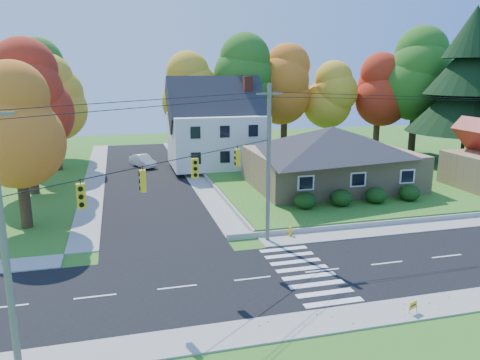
# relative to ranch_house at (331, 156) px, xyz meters

# --- Properties ---
(ground) EXTENTS (120.00, 120.00, 0.00)m
(ground) POSITION_rel_ranch_house_xyz_m (-8.00, -16.00, -3.27)
(ground) COLOR #3D7923
(road_main) EXTENTS (90.00, 8.00, 0.02)m
(road_main) POSITION_rel_ranch_house_xyz_m (-8.00, -16.00, -3.26)
(road_main) COLOR black
(road_main) RESTS_ON ground
(road_cross) EXTENTS (8.00, 44.00, 0.02)m
(road_cross) POSITION_rel_ranch_house_xyz_m (-16.00, 10.00, -3.25)
(road_cross) COLOR black
(road_cross) RESTS_ON ground
(sidewalk_north) EXTENTS (90.00, 2.00, 0.08)m
(sidewalk_north) POSITION_rel_ranch_house_xyz_m (-8.00, -11.00, -3.23)
(sidewalk_north) COLOR #9C9A90
(sidewalk_north) RESTS_ON ground
(sidewalk_south) EXTENTS (90.00, 2.00, 0.08)m
(sidewalk_south) POSITION_rel_ranch_house_xyz_m (-8.00, -21.00, -3.23)
(sidewalk_south) COLOR #9C9A90
(sidewalk_south) RESTS_ON ground
(lawn) EXTENTS (30.00, 30.00, 0.50)m
(lawn) POSITION_rel_ranch_house_xyz_m (5.00, 5.00, -3.02)
(lawn) COLOR #3D7923
(lawn) RESTS_ON ground
(ranch_house) EXTENTS (14.60, 10.60, 5.40)m
(ranch_house) POSITION_rel_ranch_house_xyz_m (0.00, 0.00, 0.00)
(ranch_house) COLOR tan
(ranch_house) RESTS_ON lawn
(colonial_house) EXTENTS (10.40, 8.40, 9.60)m
(colonial_house) POSITION_rel_ranch_house_xyz_m (-7.96, 12.00, 1.32)
(colonial_house) COLOR silver
(colonial_house) RESTS_ON lawn
(hedge_row) EXTENTS (10.70, 1.70, 1.27)m
(hedge_row) POSITION_rel_ranch_house_xyz_m (-0.50, -6.20, -2.13)
(hedge_row) COLOR #163A10
(hedge_row) RESTS_ON lawn
(traffic_infrastructure) EXTENTS (38.10, 10.66, 10.00)m
(traffic_infrastructure) POSITION_rel_ranch_house_xyz_m (-8.15, -14.65, 1.88)
(traffic_infrastructure) COLOR #666059
(traffic_infrastructure) RESTS_ON ground
(tree_lot_0) EXTENTS (6.72, 6.72, 12.51)m
(tree_lot_0) POSITION_rel_ranch_house_xyz_m (-10.00, 18.00, 5.04)
(tree_lot_0) COLOR #3F2A19
(tree_lot_0) RESTS_ON lawn
(tree_lot_1) EXTENTS (7.84, 7.84, 14.60)m
(tree_lot_1) POSITION_rel_ranch_house_xyz_m (-4.00, 17.00, 6.35)
(tree_lot_1) COLOR #3F2A19
(tree_lot_1) RESTS_ON lawn
(tree_lot_2) EXTENTS (7.28, 7.28, 13.56)m
(tree_lot_2) POSITION_rel_ranch_house_xyz_m (2.00, 18.00, 5.70)
(tree_lot_2) COLOR #3F2A19
(tree_lot_2) RESTS_ON lawn
(tree_lot_3) EXTENTS (6.16, 6.16, 11.47)m
(tree_lot_3) POSITION_rel_ranch_house_xyz_m (8.00, 17.00, 4.39)
(tree_lot_3) COLOR #3F2A19
(tree_lot_3) RESTS_ON lawn
(tree_lot_4) EXTENTS (6.72, 6.72, 12.51)m
(tree_lot_4) POSITION_rel_ranch_house_xyz_m (14.00, 16.00, 5.04)
(tree_lot_4) COLOR #3F2A19
(tree_lot_4) RESTS_ON lawn
(tree_lot_5) EXTENTS (8.40, 8.40, 15.64)m
(tree_lot_5) POSITION_rel_ranch_house_xyz_m (18.00, 14.00, 7.00)
(tree_lot_5) COLOR #3F2A19
(tree_lot_5) RESTS_ON lawn
(conifer_east_a) EXTENTS (12.80, 12.80, 16.96)m
(conifer_east_a) POSITION_rel_ranch_house_xyz_m (19.00, 6.00, 6.12)
(conifer_east_a) COLOR #3F2A19
(conifer_east_a) RESTS_ON lawn
(tree_west_0) EXTENTS (6.16, 6.16, 11.47)m
(tree_west_0) POSITION_rel_ranch_house_xyz_m (-25.00, -4.00, 3.89)
(tree_west_0) COLOR #3F2A19
(tree_west_0) RESTS_ON ground
(tree_west_1) EXTENTS (7.28, 7.28, 13.56)m
(tree_west_1) POSITION_rel_ranch_house_xyz_m (-26.00, 6.00, 5.20)
(tree_west_1) COLOR #3F2A19
(tree_west_1) RESTS_ON ground
(tree_west_2) EXTENTS (6.72, 6.72, 12.51)m
(tree_west_2) POSITION_rel_ranch_house_xyz_m (-25.00, 16.00, 4.54)
(tree_west_2) COLOR #3F2A19
(tree_west_2) RESTS_ON ground
(tree_west_3) EXTENTS (7.84, 7.84, 14.60)m
(tree_west_3) POSITION_rel_ranch_house_xyz_m (-27.00, 24.00, 5.85)
(tree_west_3) COLOR #3F2A19
(tree_west_3) RESTS_ON ground
(white_car) EXTENTS (3.02, 4.45, 1.39)m
(white_car) POSITION_rel_ranch_house_xyz_m (-15.91, 15.18, -2.55)
(white_car) COLOR silver
(white_car) RESTS_ON road_cross
(fire_hydrant) EXTENTS (0.39, 0.31, 0.70)m
(fire_hydrant) POSITION_rel_ranch_house_xyz_m (-7.79, -10.43, -2.93)
(fire_hydrant) COLOR gold
(fire_hydrant) RESTS_ON ground
(yard_sign) EXTENTS (0.49, 0.22, 0.65)m
(yard_sign) POSITION_rel_ranch_house_xyz_m (-6.03, -21.41, -2.81)
(yard_sign) COLOR black
(yard_sign) RESTS_ON ground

